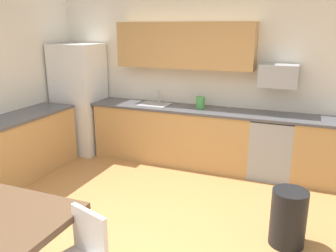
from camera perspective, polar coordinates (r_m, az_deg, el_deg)
ground_plane at (r=3.90m, az=-5.79°, el=-18.18°), size 12.00×12.00×0.00m
wall_back at (r=5.76m, az=6.19°, el=7.54°), size 5.80×0.10×2.70m
cabinet_run_back at (r=5.78m, az=0.66°, el=-1.51°), size 2.60×0.60×0.90m
cabinet_run_back_right at (r=5.43m, az=24.75°, el=-4.17°), size 0.95×0.60×0.90m
cabinet_run_left at (r=5.57m, az=-23.41°, el=-3.55°), size 0.60×2.00×0.90m
countertop_back at (r=5.51m, az=5.06°, el=2.64°), size 4.80×0.64×0.04m
countertop_left at (r=5.44m, az=-23.95°, el=1.13°), size 0.64×2.00×0.04m
upper_cabinets_back at (r=5.59m, az=2.69°, el=13.03°), size 2.20×0.34×0.70m
refrigerator at (r=6.40m, az=-14.21°, el=4.34°), size 0.76×0.70×1.90m
oven_range at (r=5.43m, az=16.59°, el=-3.28°), size 0.60×0.60×0.91m
microwave at (r=5.30m, az=17.60°, el=7.83°), size 0.54×0.36×0.32m
sink_basin at (r=5.78m, az=-2.23°, el=2.91°), size 0.48×0.40×0.14m
sink_faucet at (r=5.91m, az=-1.53°, el=4.79°), size 0.02×0.02×0.24m
trash_bin at (r=3.88m, az=19.02°, el=-13.98°), size 0.36×0.36×0.60m
kettle at (r=5.53m, az=5.31°, el=3.75°), size 0.14×0.14×0.20m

